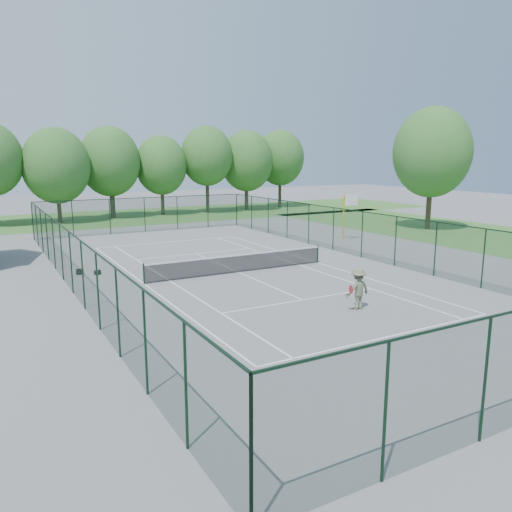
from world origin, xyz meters
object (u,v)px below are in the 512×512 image
object	(u,v)px
tennis_net	(239,263)
tennis_player	(358,289)
sports_bag_a	(80,272)
basketball_goal	(348,207)

from	to	relation	value
tennis_net	tennis_player	world-z (taller)	tennis_player
tennis_net	sports_bag_a	bearing A→B (deg)	153.78
basketball_goal	sports_bag_a	size ratio (longest dim) A/B	9.67
tennis_net	tennis_player	distance (m)	8.79
sports_bag_a	tennis_player	bearing A→B (deg)	-58.29
tennis_net	basketball_goal	xyz separation A→B (m)	(12.81, 6.11, 1.99)
tennis_net	basketball_goal	distance (m)	14.33
sports_bag_a	tennis_net	bearing A→B (deg)	-30.83
tennis_net	tennis_player	bearing A→B (deg)	-81.61
tennis_player	basketball_goal	bearing A→B (deg)	52.08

